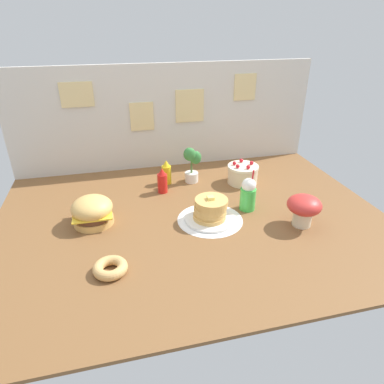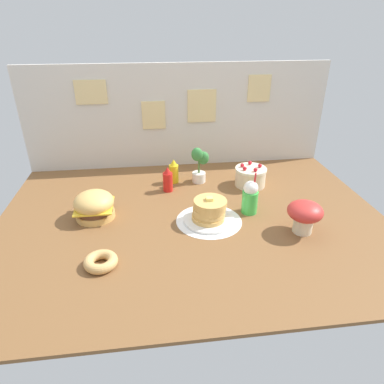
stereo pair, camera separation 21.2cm
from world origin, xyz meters
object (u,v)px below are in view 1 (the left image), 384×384
object	(u,v)px
pancake_stack	(210,211)
potted_plant	(192,163)
layer_cake	(243,174)
cream_soda_cup	(248,194)
donut_pink_glaze	(110,268)
ketchup_bottle	(162,181)
mushroom_stool	(304,208)
burger	(92,211)
mustard_bottle	(167,173)

from	to	relation	value
pancake_stack	potted_plant	world-z (taller)	potted_plant
layer_cake	cream_soda_cup	size ratio (longest dim) A/B	0.83
donut_pink_glaze	potted_plant	distance (m)	1.14
layer_cake	ketchup_bottle	size ratio (longest dim) A/B	1.25
pancake_stack	potted_plant	bearing A→B (deg)	88.04
layer_cake	donut_pink_glaze	distance (m)	1.31
mushroom_stool	pancake_stack	bearing A→B (deg)	160.59
donut_pink_glaze	mushroom_stool	world-z (taller)	mushroom_stool
burger	potted_plant	world-z (taller)	potted_plant
mustard_bottle	potted_plant	world-z (taller)	potted_plant
burger	pancake_stack	size ratio (longest dim) A/B	0.78
pancake_stack	donut_pink_glaze	world-z (taller)	pancake_stack
potted_plant	donut_pink_glaze	bearing A→B (deg)	-124.72
donut_pink_glaze	mushroom_stool	size ratio (longest dim) A/B	0.85
layer_cake	potted_plant	xyz separation A→B (m)	(-0.38, 0.11, 0.08)
pancake_stack	burger	bearing A→B (deg)	169.02
ketchup_bottle	mushroom_stool	size ratio (longest dim) A/B	0.91
burger	ketchup_bottle	size ratio (longest dim) A/B	1.33
mustard_bottle	donut_pink_glaze	size ratio (longest dim) A/B	1.08
cream_soda_cup	donut_pink_glaze	size ratio (longest dim) A/B	1.61
pancake_stack	cream_soda_cup	bearing A→B (deg)	15.16
pancake_stack	mushroom_stool	world-z (taller)	mushroom_stool
donut_pink_glaze	potted_plant	xyz separation A→B (m)	(0.65, 0.93, 0.13)
pancake_stack	potted_plant	xyz separation A→B (m)	(0.02, 0.58, 0.08)
pancake_stack	mushroom_stool	size ratio (longest dim) A/B	1.55
pancake_stack	mushroom_stool	bearing A→B (deg)	-19.41
pancake_stack	ketchup_bottle	distance (m)	0.51
layer_cake	ketchup_bottle	xyz separation A→B (m)	(-0.63, -0.01, 0.01)
potted_plant	mushroom_stool	distance (m)	0.92
donut_pink_glaze	cream_soda_cup	bearing A→B (deg)	25.43
ketchup_bottle	mustard_bottle	bearing A→B (deg)	68.49
layer_cake	cream_soda_cup	distance (m)	0.41
layer_cake	mushroom_stool	distance (m)	0.67
ketchup_bottle	potted_plant	xyz separation A→B (m)	(0.25, 0.13, 0.07)
layer_cake	mushroom_stool	size ratio (longest dim) A/B	1.13
mustard_bottle	mushroom_stool	distance (m)	1.05
donut_pink_glaze	mushroom_stool	distance (m)	1.17
burger	mustard_bottle	size ratio (longest dim) A/B	1.33
burger	potted_plant	distance (m)	0.86
layer_cake	potted_plant	world-z (taller)	potted_plant
pancake_stack	ketchup_bottle	xyz separation A→B (m)	(-0.23, 0.45, 0.02)
pancake_stack	mustard_bottle	world-z (taller)	mustard_bottle
layer_cake	cream_soda_cup	xyz separation A→B (m)	(-0.12, -0.39, 0.04)
layer_cake	potted_plant	size ratio (longest dim) A/B	0.82
mustard_bottle	cream_soda_cup	bearing A→B (deg)	-48.88
burger	donut_pink_glaze	distance (m)	0.50
burger	cream_soda_cup	xyz separation A→B (m)	(0.99, -0.06, 0.03)
mustard_bottle	mushroom_stool	xyz separation A→B (m)	(0.70, -0.78, 0.04)
layer_cake	potted_plant	bearing A→B (deg)	163.30
mushroom_stool	layer_cake	bearing A→B (deg)	101.67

